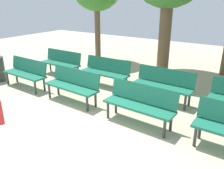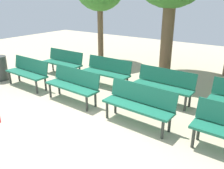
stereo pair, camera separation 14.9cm
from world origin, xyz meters
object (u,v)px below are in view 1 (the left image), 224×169
object	(u,v)px
bench_r1_c1	(106,70)
bench_r1_c2	(163,83)
bench_r0_c1	(73,84)
bench_r1_c0	(61,61)
bench_r0_c0	(26,71)
bench_r0_c2	(140,102)

from	to	relation	value
bench_r1_c1	bench_r1_c2	size ratio (longest dim) A/B	0.99
bench_r0_c1	bench_r1_c0	world-z (taller)	same
bench_r0_c0	bench_r1_c1	distance (m)	2.45
bench_r0_c2	bench_r1_c2	world-z (taller)	same
bench_r1_c1	bench_r1_c2	world-z (taller)	same
bench_r0_c2	bench_r1_c2	distance (m)	1.44
bench_r0_c0	bench_r1_c0	distance (m)	1.47
bench_r0_c0	bench_r1_c2	distance (m)	4.15
bench_r1_c0	bench_r1_c2	xyz separation A→B (m)	(3.89, -0.11, 0.00)
bench_r0_c0	bench_r1_c2	size ratio (longest dim) A/B	1.00
bench_r1_c1	bench_r1_c2	distance (m)	1.94
bench_r1_c0	bench_r1_c1	distance (m)	1.95
bench_r0_c2	bench_r1_c2	size ratio (longest dim) A/B	1.00
bench_r0_c0	bench_r1_c1	bearing A→B (deg)	38.11
bench_r0_c2	bench_r1_c0	world-z (taller)	same
bench_r0_c1	bench_r0_c0	bearing A→B (deg)	-178.05
bench_r1_c0	bench_r0_c0	bearing A→B (deg)	-90.38
bench_r1_c1	bench_r0_c2	bearing A→B (deg)	-37.50
bench_r0_c1	bench_r0_c2	bearing A→B (deg)	0.68
bench_r0_c2	bench_r1_c2	xyz separation A→B (m)	(-0.04, 1.44, 0.00)
bench_r0_c1	bench_r0_c2	distance (m)	2.02
bench_r0_c0	bench_r1_c0	world-z (taller)	same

